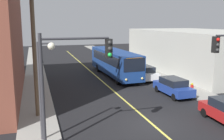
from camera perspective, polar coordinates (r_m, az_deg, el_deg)
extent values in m
plane|color=black|center=(17.64, 8.94, -11.78)|extent=(120.00, 120.00, 0.00)
cube|color=gray|center=(25.49, -16.38, -4.83)|extent=(2.50, 90.00, 0.15)
cube|color=gray|center=(29.33, 13.24, -2.66)|extent=(2.50, 90.00, 0.15)
cube|color=#D8CC4C|center=(31.22, -3.09, -1.72)|extent=(0.16, 60.00, 0.01)
cube|color=black|center=(25.02, -19.51, -1.70)|extent=(0.06, 12.04, 1.30)
cube|color=black|center=(24.57, -19.97, 5.61)|extent=(0.06, 12.04, 1.30)
cube|color=black|center=(24.53, -20.46, 13.07)|extent=(0.06, 12.04, 1.30)
cube|color=#B2B2A8|center=(37.74, 18.45, 4.13)|extent=(12.00, 22.08, 5.50)
cube|color=black|center=(34.79, 10.29, 2.08)|extent=(0.06, 15.45, 1.30)
cube|color=navy|center=(31.82, 0.57, 1.87)|extent=(3.00, 12.09, 2.75)
cube|color=black|center=(26.25, 4.96, 1.10)|extent=(2.35, 0.17, 1.40)
cube|color=black|center=(37.37, -2.52, 4.14)|extent=(2.30, 0.17, 1.10)
cube|color=black|center=(31.35, -1.59, 2.70)|extent=(0.45, 10.19, 1.10)
cube|color=black|center=(32.18, 2.68, 2.90)|extent=(0.45, 10.19, 1.10)
cube|color=orange|center=(26.17, 4.98, 2.40)|extent=(1.79, 0.13, 0.30)
sphere|color=#F9D872|center=(26.15, 3.16, -2.15)|extent=(0.24, 0.24, 0.24)
sphere|color=#F9D872|center=(26.86, 6.69, -1.86)|extent=(0.24, 0.24, 0.24)
cylinder|color=black|center=(27.81, 1.29, -2.20)|extent=(0.34, 1.01, 1.00)
cylinder|color=black|center=(28.65, 5.51, -1.86)|extent=(0.34, 1.01, 1.00)
cylinder|color=black|center=(34.99, -3.10, 0.46)|extent=(0.34, 1.01, 1.00)
cylinder|color=black|center=(35.66, 0.38, 0.67)|extent=(0.34, 1.01, 1.00)
cylinder|color=black|center=(19.71, 19.81, -8.87)|extent=(0.24, 0.65, 0.64)
cylinder|color=black|center=(20.64, 23.49, -8.24)|extent=(0.24, 0.65, 0.64)
cube|color=navy|center=(24.34, 13.35, -3.96)|extent=(1.97, 4.47, 0.70)
cube|color=black|center=(24.19, 13.41, -2.47)|extent=(1.71, 2.52, 0.60)
cylinder|color=black|center=(22.80, 13.62, -5.88)|extent=(0.24, 0.65, 0.64)
cylinder|color=black|center=(23.68, 16.90, -5.42)|extent=(0.24, 0.65, 0.64)
cylinder|color=black|center=(25.27, 9.96, -4.11)|extent=(0.24, 0.65, 0.64)
cylinder|color=black|center=(26.07, 13.04, -3.77)|extent=(0.24, 0.65, 0.64)
cube|color=silver|center=(30.30, 7.22, -0.88)|extent=(1.83, 4.41, 0.70)
cube|color=black|center=(30.18, 7.25, 0.33)|extent=(1.64, 2.48, 0.60)
cylinder|color=black|center=(28.72, 6.99, -2.24)|extent=(0.22, 0.64, 0.64)
cylinder|color=black|center=(29.40, 9.84, -2.01)|extent=(0.22, 0.64, 0.64)
cylinder|color=black|center=(31.41, 4.75, -1.08)|extent=(0.22, 0.64, 0.64)
cylinder|color=black|center=(32.04, 7.40, -0.90)|extent=(0.22, 0.64, 0.64)
cylinder|color=brown|center=(18.17, -17.01, 7.99)|extent=(0.28, 0.28, 11.69)
cylinder|color=#2D2D33|center=(13.55, -15.10, -4.88)|extent=(0.18, 0.18, 6.00)
cylinder|color=#2D2D33|center=(13.26, -8.05, 6.90)|extent=(3.50, 0.12, 0.12)
cube|color=black|center=(13.69, -0.72, 4.81)|extent=(0.32, 0.36, 1.00)
sphere|color=#2D2D2D|center=(13.48, -0.49, 6.09)|extent=(0.22, 0.22, 0.22)
sphere|color=#2D2D2D|center=(13.51, -0.49, 4.73)|extent=(0.22, 0.22, 0.22)
sphere|color=green|center=(13.54, -0.49, 3.39)|extent=(0.22, 0.22, 0.22)
cube|color=black|center=(17.12, 21.92, 5.22)|extent=(0.32, 0.36, 1.00)
sphere|color=red|center=(16.95, 22.40, 6.23)|extent=(0.22, 0.22, 0.22)
sphere|color=#2D2D2D|center=(16.98, 22.32, 5.16)|extent=(0.22, 0.22, 0.22)
sphere|color=#2D2D2D|center=(17.01, 22.25, 4.08)|extent=(0.22, 0.22, 0.22)
cylinder|color=#38383D|center=(14.66, -15.60, -4.75)|extent=(0.16, 0.16, 5.50)
cylinder|color=#38383D|center=(14.21, -14.72, 5.69)|extent=(0.70, 0.10, 0.10)
sphere|color=#EAE5C6|center=(14.24, -13.28, 5.16)|extent=(0.40, 0.40, 0.40)
cylinder|color=red|center=(25.56, 17.24, -3.85)|extent=(0.26, 0.26, 0.70)
sphere|color=gold|center=(25.47, 17.28, -3.04)|extent=(0.24, 0.24, 0.24)
cylinder|color=red|center=(25.44, 16.95, -3.66)|extent=(0.12, 0.10, 0.10)
cylinder|color=red|center=(25.62, 17.55, -3.60)|extent=(0.12, 0.10, 0.10)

